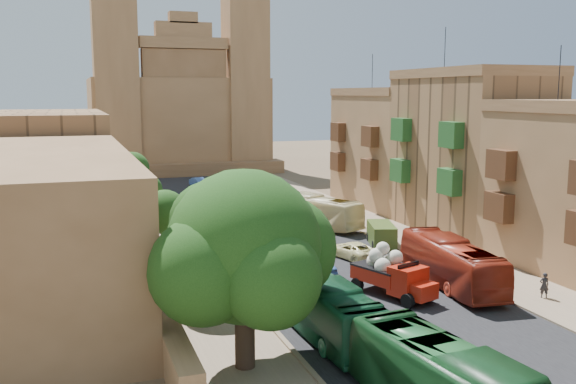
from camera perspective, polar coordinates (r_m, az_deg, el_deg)
ground at (r=29.36m, az=17.31°, el=-15.18°), size 260.00×260.00×0.00m
road_surface at (r=55.22m, az=-1.35°, el=-3.50°), size 14.00×140.00×0.01m
sidewalk_east at (r=58.72m, az=7.53°, el=-2.84°), size 5.00×140.00×0.01m
sidewalk_west at (r=53.20m, az=-11.17°, el=-4.14°), size 5.00×140.00×0.01m
kerb_east at (r=57.66m, az=5.31°, el=-2.96°), size 0.25×140.00×0.12m
kerb_west at (r=53.56m, az=-8.52°, el=-3.92°), size 0.25×140.00×0.12m
townhouse_c at (r=56.74m, az=15.80°, el=3.55°), size 9.00×14.00×17.40m
townhouse_d at (r=68.73m, az=9.13°, el=3.99°), size 9.00×14.00×15.90m
west_wall at (r=43.01m, az=-13.36°, el=-6.06°), size 1.00×40.00×1.80m
west_building_low at (r=40.20m, az=-21.07°, el=-2.62°), size 10.00×28.00×8.40m
west_building_mid at (r=65.82m, az=-20.34°, el=2.34°), size 10.00×22.00×10.00m
church at (r=101.41m, az=-9.76°, el=7.37°), size 28.00×22.50×36.30m
ficus_tree at (r=27.18m, az=-3.78°, el=-5.33°), size 8.65×7.95×8.65m
street_tree_a at (r=34.99m, az=-8.11°, el=-4.74°), size 3.50×3.50×5.38m
street_tree_b at (r=46.65m, az=-10.89°, el=-1.79°), size 3.22×3.22×4.95m
street_tree_c at (r=58.43m, az=-12.56°, el=0.10°), size 3.06×3.06×4.71m
street_tree_d at (r=70.19m, az=-13.68°, el=1.99°), size 3.66×3.66×5.62m
red_truck at (r=38.02m, az=9.28°, el=-7.17°), size 3.58×5.61×3.10m
olive_pickup at (r=50.63m, az=8.31°, el=-3.78°), size 2.92×4.40×1.68m
bus_green_north at (r=31.94m, az=3.06°, el=-10.06°), size 2.65×10.25×2.84m
bus_red_east at (r=40.80m, az=14.27°, el=-6.11°), size 3.65×10.60×2.89m
bus_cream_east at (r=56.94m, az=2.26°, el=-1.68°), size 6.31×10.27×2.84m
car_blue_a at (r=42.53m, az=2.60°, el=-6.24°), size 1.90×4.30×1.44m
car_white_a at (r=54.89m, az=-2.29°, el=-2.89°), size 1.73×4.10×1.32m
car_cream at (r=46.40m, az=5.71°, el=-5.16°), size 3.00×4.68×1.20m
car_dkblue at (r=61.60m, az=-8.07°, el=-1.70°), size 3.32×4.77×1.28m
car_white_b at (r=60.42m, az=-2.44°, el=-1.88°), size 2.55×3.72×1.18m
car_blue_b at (r=81.96m, az=-7.89°, el=0.85°), size 2.12×3.76×1.17m
pedestrian_a at (r=40.24m, az=21.82°, el=-7.70°), size 0.63×0.51×1.50m
pedestrian_c at (r=48.41m, az=12.22°, el=-4.44°), size 0.78×1.07×1.68m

